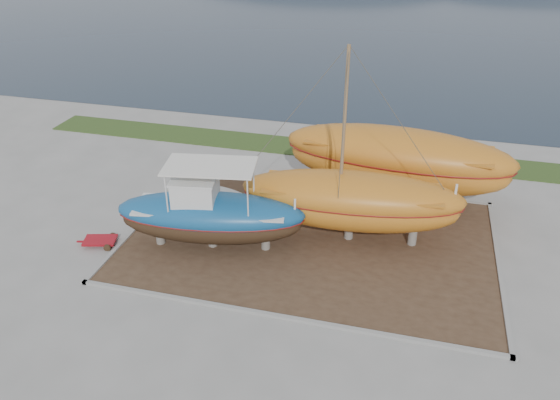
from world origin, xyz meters
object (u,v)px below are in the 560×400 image
(orange_bare_hull, at_px, (396,166))
(red_trailer, at_px, (100,242))
(blue_caique, at_px, (210,207))
(white_dinghy, at_px, (227,202))
(orange_sailboat, at_px, (355,150))

(orange_bare_hull, height_order, red_trailer, orange_bare_hull)
(blue_caique, bearing_deg, orange_bare_hull, 31.38)
(blue_caique, height_order, red_trailer, blue_caique)
(blue_caique, relative_size, orange_bare_hull, 0.73)
(blue_caique, xyz_separation_m, white_dinghy, (-0.46, 3.41, -1.61))
(orange_sailboat, bearing_deg, orange_bare_hull, 64.36)
(orange_sailboat, bearing_deg, red_trailer, -167.08)
(blue_caique, height_order, orange_sailboat, orange_sailboat)
(blue_caique, xyz_separation_m, orange_bare_hull, (8.29, 7.16, -0.13))
(white_dinghy, distance_m, orange_sailboat, 8.18)
(orange_sailboat, height_order, orange_bare_hull, orange_sailboat)
(orange_bare_hull, relative_size, red_trailer, 5.40)
(orange_sailboat, height_order, red_trailer, orange_sailboat)
(orange_sailboat, xyz_separation_m, orange_bare_hull, (1.84, 4.73, -2.79))
(white_dinghy, relative_size, orange_bare_hull, 0.32)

